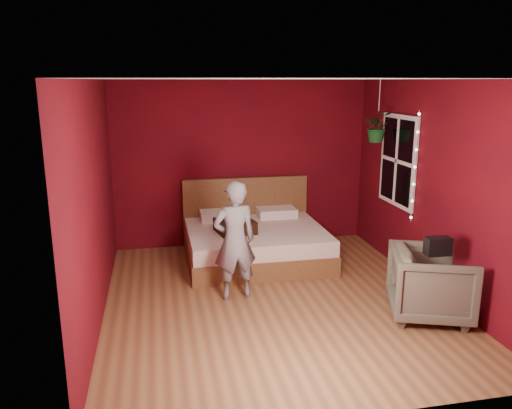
% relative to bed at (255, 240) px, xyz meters
% --- Properties ---
extents(floor, '(4.50, 4.50, 0.00)m').
position_rel_bed_xyz_m(floor, '(-0.04, -1.45, -0.29)').
color(floor, brown).
rests_on(floor, ground).
extents(room_walls, '(4.04, 4.54, 2.62)m').
position_rel_bed_xyz_m(room_walls, '(-0.04, -1.45, 1.39)').
color(room_walls, '#610A11').
rests_on(room_walls, ground).
extents(window, '(0.05, 0.97, 1.27)m').
position_rel_bed_xyz_m(window, '(1.92, -0.55, 1.21)').
color(window, white).
rests_on(window, room_walls).
extents(fairy_lights, '(0.04, 0.04, 1.45)m').
position_rel_bed_xyz_m(fairy_lights, '(1.90, -1.07, 1.21)').
color(fairy_lights, silver).
rests_on(fairy_lights, room_walls).
extents(bed, '(1.99, 1.69, 1.10)m').
position_rel_bed_xyz_m(bed, '(0.00, 0.00, 0.00)').
color(bed, brown).
rests_on(bed, ground).
extents(person, '(0.58, 0.43, 1.45)m').
position_rel_bed_xyz_m(person, '(-0.50, -1.29, 0.44)').
color(person, slate).
rests_on(person, ground).
extents(armchair, '(1.09, 1.08, 0.78)m').
position_rel_bed_xyz_m(armchair, '(1.56, -2.22, 0.11)').
color(armchair, '#5C5848').
rests_on(armchair, ground).
extents(handbag, '(0.28, 0.14, 0.19)m').
position_rel_bed_xyz_m(handbag, '(1.51, -2.36, 0.60)').
color(handbag, black).
rests_on(handbag, armchair).
extents(throw_pillow, '(0.58, 0.58, 0.18)m').
position_rel_bed_xyz_m(throw_pillow, '(-0.32, -0.21, 0.30)').
color(throw_pillow, black).
rests_on(throw_pillow, bed).
extents(hanging_plant, '(0.48, 0.44, 0.87)m').
position_rel_bed_xyz_m(hanging_plant, '(1.73, -0.27, 1.66)').
color(hanging_plant, silver).
rests_on(hanging_plant, room_walls).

